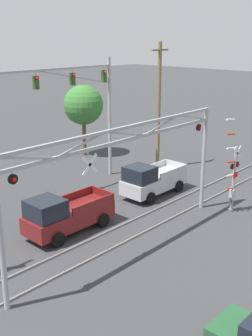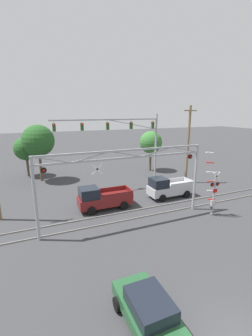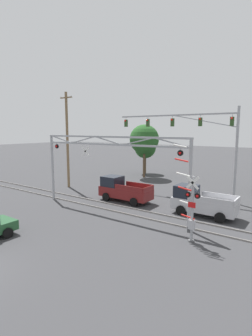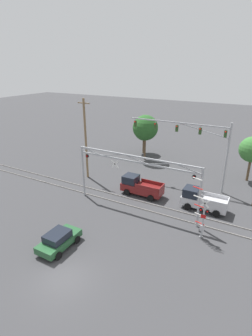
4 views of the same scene
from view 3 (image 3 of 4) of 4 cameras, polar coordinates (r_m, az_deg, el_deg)
name	(u,v)px [view 3 (image 3 of 4)]	position (r m, az deg, el deg)	size (l,w,h in m)	color
rail_track_near	(111,210)	(21.42, -3.28, -9.20)	(80.00, 0.08, 0.10)	gray
rail_track_far	(122,206)	(22.51, -0.98, -8.32)	(80.00, 0.08, 0.10)	gray
crossing_gantry	(108,157)	(20.33, -3.92, 2.36)	(13.55, 0.27, 6.03)	#9EA0A5
crossing_signal_mast	(191,208)	(15.72, 13.90, -8.51)	(1.74, 0.35, 5.69)	#9EA0A5
traffic_signal_span	(200,134)	(25.64, 15.76, 7.07)	(12.41, 0.39, 8.51)	#9EA0A5
pickup_truck_lead	(123,190)	(24.12, -0.71, -4.80)	(4.95, 2.07, 2.19)	maroon
pickup_truck_following	(200,202)	(20.98, 15.89, -7.13)	(4.74, 2.07, 2.19)	#B7B7BC
utility_pole_left	(67,139)	(30.11, -12.65, 6.11)	(1.80, 0.28, 10.58)	brown
background_tree_far_left_verge	(145,148)	(39.08, 4.21, 4.42)	(3.17, 3.17, 5.46)	brown
background_tree_far_right_verge	(144,139)	(35.68, 4.00, 6.24)	(3.98, 3.98, 7.22)	brown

